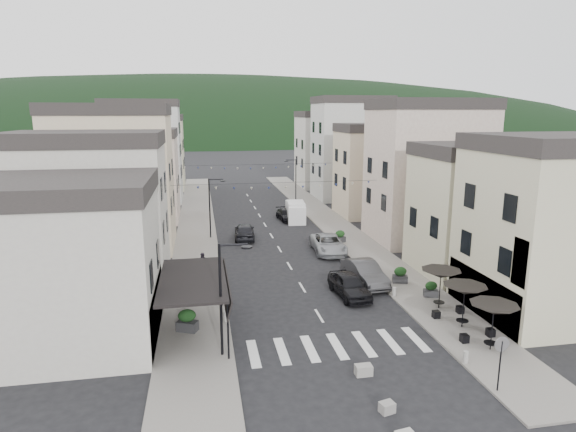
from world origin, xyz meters
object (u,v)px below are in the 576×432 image
object	(u,v)px
delivery_van	(295,211)
pedestrian_b	(203,263)
pedestrian_a	(214,271)
parked_car_c	(328,244)
parked_car_e	(245,231)
parked_car_a	(349,285)
parked_car_b	(365,273)
parked_car_d	(287,215)

from	to	relation	value
delivery_van	pedestrian_b	distance (m)	19.91
pedestrian_b	pedestrian_a	bearing A→B (deg)	-52.46
pedestrian_a	delivery_van	bearing A→B (deg)	39.03
parked_car_c	pedestrian_a	world-z (taller)	pedestrian_a
parked_car_e	delivery_van	world-z (taller)	delivery_van
parked_car_a	delivery_van	distance (m)	23.39
parked_car_c	parked_car_e	world-z (taller)	parked_car_e
pedestrian_b	parked_car_e	bearing A→B (deg)	88.66
parked_car_b	parked_car_d	world-z (taller)	parked_car_b
parked_car_a	parked_car_b	xyz separation A→B (m)	(1.80, 2.06, 0.06)
parked_car_e	parked_car_d	bearing A→B (deg)	-122.20
parked_car_a	pedestrian_a	distance (m)	9.78
parked_car_b	pedestrian_a	distance (m)	10.92
parked_car_d	delivery_van	xyz separation A→B (m)	(0.90, -0.56, 0.50)
delivery_van	pedestrian_a	size ratio (longest dim) A/B	2.78
parked_car_b	parked_car_e	xyz separation A→B (m)	(-7.40, 14.28, -0.04)
pedestrian_a	pedestrian_b	xyz separation A→B (m)	(-0.76, 2.62, -0.14)
parked_car_b	pedestrian_a	xyz separation A→B (m)	(-10.77, 1.85, 0.18)
parked_car_c	pedestrian_b	size ratio (longest dim) A/B	3.68
parked_car_a	parked_car_e	size ratio (longest dim) A/B	0.98
parked_car_b	pedestrian_b	distance (m)	12.36
parked_car_c	pedestrian_b	world-z (taller)	pedestrian_b
parked_car_c	parked_car_e	distance (m)	9.12
parked_car_a	parked_car_d	bearing A→B (deg)	85.65
parked_car_a	pedestrian_a	bearing A→B (deg)	152.11
parked_car_b	parked_car_c	bearing A→B (deg)	87.72
delivery_van	pedestrian_a	distance (m)	21.82
pedestrian_b	parked_car_c	bearing A→B (deg)	40.73
parked_car_a	pedestrian_a	xyz separation A→B (m)	(-8.97, 3.91, 0.24)
parked_car_d	parked_car_a	bearing A→B (deg)	-95.53
parked_car_a	pedestrian_a	world-z (taller)	pedestrian_a
parked_car_c	parked_car_e	bearing A→B (deg)	142.49
parked_car_b	delivery_van	world-z (taller)	delivery_van
parked_car_a	parked_car_e	distance (m)	17.27
parked_car_e	pedestrian_a	bearing A→B (deg)	79.08
parked_car_d	pedestrian_b	bearing A→B (deg)	-124.71
parked_car_e	pedestrian_b	bearing A→B (deg)	71.45
parked_car_a	parked_car_e	bearing A→B (deg)	104.57
parked_car_b	parked_car_e	distance (m)	16.09
parked_car_c	delivery_van	size ratio (longest dim) A/B	1.12
delivery_van	parked_car_d	bearing A→B (deg)	153.91
pedestrian_a	pedestrian_b	bearing A→B (deg)	82.03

